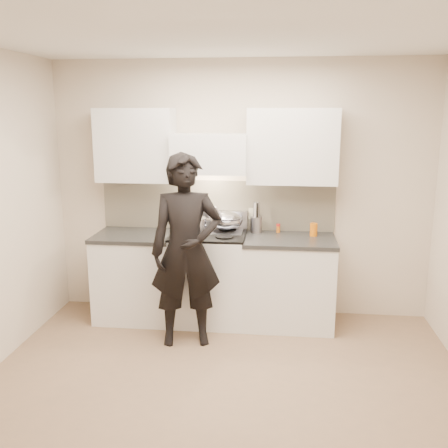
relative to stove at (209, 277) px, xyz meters
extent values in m
plane|color=#83664A|center=(0.30, -1.42, -0.47)|extent=(4.00, 4.00, 0.00)
cube|color=beige|center=(0.30, 0.33, 0.88)|extent=(4.00, 0.04, 2.70)
cube|color=beige|center=(0.30, -3.17, 0.88)|extent=(4.00, 0.04, 2.70)
cube|color=silver|center=(0.30, -1.42, 2.22)|extent=(4.00, 3.50, 0.02)
cube|color=beige|center=(0.05, 0.31, 0.71)|extent=(2.50, 0.02, 0.53)
cube|color=#9998A0|center=(0.00, 0.28, 0.56)|extent=(0.76, 0.08, 0.20)
cube|color=white|center=(0.00, 0.13, 1.28)|extent=(0.76, 0.40, 0.40)
cylinder|color=#B2B5C8|center=(0.00, -0.05, 1.10)|extent=(0.66, 0.02, 0.02)
cube|color=silver|center=(0.83, 0.16, 1.35)|extent=(0.90, 0.33, 0.75)
cube|color=silver|center=(-0.78, 0.16, 1.35)|extent=(0.80, 0.33, 0.75)
cube|color=beige|center=(0.43, 0.30, 0.63)|extent=(0.08, 0.01, 0.12)
cube|color=white|center=(0.00, 0.00, -0.01)|extent=(0.76, 0.65, 0.92)
cube|color=black|center=(0.00, 0.00, 0.46)|extent=(0.76, 0.65, 0.02)
cube|color=#BABBC1|center=(0.16, 0.12, 0.47)|extent=(0.36, 0.34, 0.01)
cylinder|color=#B2B5C8|center=(0.00, -0.29, 0.31)|extent=(0.62, 0.02, 0.02)
cylinder|color=black|center=(-0.18, -0.15, 0.48)|extent=(0.18, 0.18, 0.01)
cylinder|color=black|center=(0.18, -0.15, 0.48)|extent=(0.18, 0.18, 0.01)
cylinder|color=black|center=(-0.18, 0.15, 0.48)|extent=(0.18, 0.18, 0.01)
cylinder|color=black|center=(0.18, 0.15, 0.48)|extent=(0.18, 0.18, 0.01)
cube|color=silver|center=(0.83, 0.00, -0.03)|extent=(0.90, 0.65, 0.88)
cube|color=black|center=(0.83, 0.00, 0.43)|extent=(0.92, 0.67, 0.04)
cube|color=silver|center=(-0.78, 0.00, -0.03)|extent=(0.80, 0.65, 0.88)
cube|color=black|center=(-0.78, 0.00, 0.43)|extent=(0.82, 0.67, 0.04)
ellipsoid|color=#B2B5C8|center=(0.17, 0.13, 0.58)|extent=(0.35, 0.35, 0.19)
torus|color=#B2B5C8|center=(0.17, 0.13, 0.62)|extent=(0.36, 0.36, 0.02)
ellipsoid|color=beige|center=(0.17, 0.13, 0.57)|extent=(0.20, 0.20, 0.09)
cylinder|color=silver|center=(0.12, -0.01, 0.68)|extent=(0.08, 0.25, 0.19)
cylinder|color=#B2B5C8|center=(-0.13, -0.10, 0.57)|extent=(0.31, 0.31, 0.17)
cube|color=#B2B5C8|center=(-0.28, -0.15, 0.63)|extent=(0.06, 0.04, 0.01)
cube|color=#B2B5C8|center=(0.01, -0.06, 0.63)|extent=(0.06, 0.04, 0.01)
cylinder|color=#9998A0|center=(0.48, 0.19, 0.53)|extent=(0.12, 0.12, 0.17)
cylinder|color=black|center=(0.50, 0.20, 0.62)|extent=(0.01, 0.01, 0.30)
cylinder|color=silver|center=(0.49, 0.22, 0.62)|extent=(0.01, 0.01, 0.30)
cylinder|color=#9998A0|center=(0.47, 0.22, 0.62)|extent=(0.01, 0.01, 0.30)
cylinder|color=black|center=(0.45, 0.20, 0.62)|extent=(0.01, 0.01, 0.30)
cylinder|color=#9998A0|center=(0.45, 0.18, 0.62)|extent=(0.01, 0.01, 0.30)
cylinder|color=silver|center=(0.47, 0.17, 0.62)|extent=(0.01, 0.01, 0.30)
cylinder|color=black|center=(0.49, 0.17, 0.62)|extent=(0.01, 0.01, 0.30)
cylinder|color=#9998A0|center=(0.50, 0.18, 0.62)|extent=(0.01, 0.01, 0.30)
cylinder|color=#CE6413|center=(0.71, 0.22, 0.48)|extent=(0.04, 0.04, 0.07)
cylinder|color=red|center=(0.71, 0.22, 0.52)|extent=(0.04, 0.04, 0.02)
cylinder|color=#CD6309|center=(1.07, 0.11, 0.51)|extent=(0.08, 0.08, 0.13)
imported|color=black|center=(-0.13, -0.54, 0.43)|extent=(0.74, 0.56, 1.81)
camera|label=1|loc=(0.71, -4.92, 1.69)|focal=40.00mm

